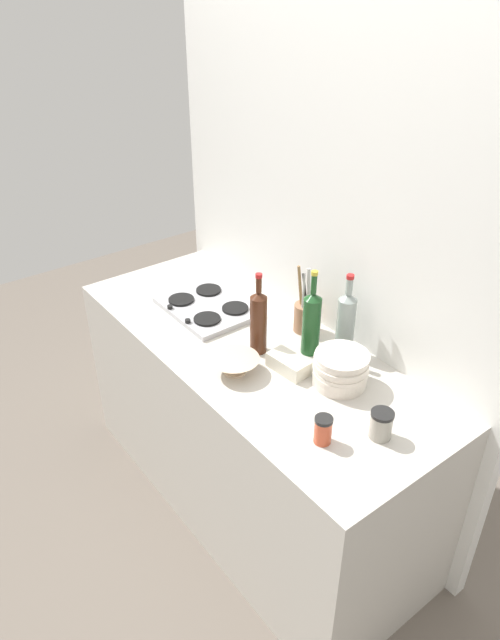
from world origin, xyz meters
name	(u,v)px	position (x,y,z in m)	size (l,w,h in m)	color
ground_plane	(250,495)	(0.00, 0.00, 0.00)	(6.00, 6.00, 0.00)	#6B6056
counter_block	(250,426)	(0.00, 0.00, 0.45)	(1.80, 0.70, 0.90)	beige
backsplash_panel	(322,251)	(0.00, 0.38, 1.22)	(1.90, 0.06, 2.44)	white
stovetop_hob	(208,307)	(-0.35, 0.02, 0.91)	(0.43, 0.34, 0.04)	#B2B2B7
plate_stack	(341,369)	(0.41, 0.11, 0.97)	(0.21, 0.21, 0.13)	silver
wine_bottle_leftmost	(311,322)	(0.19, 0.16, 1.04)	(0.07, 0.07, 0.37)	#19471E
wine_bottle_mid_left	(346,322)	(0.27, 0.27, 1.04)	(0.07, 0.07, 0.35)	gray
wine_bottle_mid_right	(258,321)	(0.06, 0.00, 1.04)	(0.07, 0.07, 0.35)	#472314
mixing_bowl	(235,365)	(0.12, -0.16, 0.94)	(0.19, 0.19, 0.07)	beige
butter_dish	(288,364)	(0.23, 0.01, 0.93)	(0.17, 0.09, 0.06)	silver
utensil_crock	(305,315)	(0.05, 0.25, 0.97)	(0.10, 0.10, 0.31)	#996B4C
condiment_jar_front	(381,424)	(0.70, 0.01, 0.95)	(0.08, 0.08, 0.10)	#9E998C
condiment_jar_rear	(323,430)	(0.60, -0.16, 0.95)	(0.06, 0.06, 0.10)	#C64C2D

